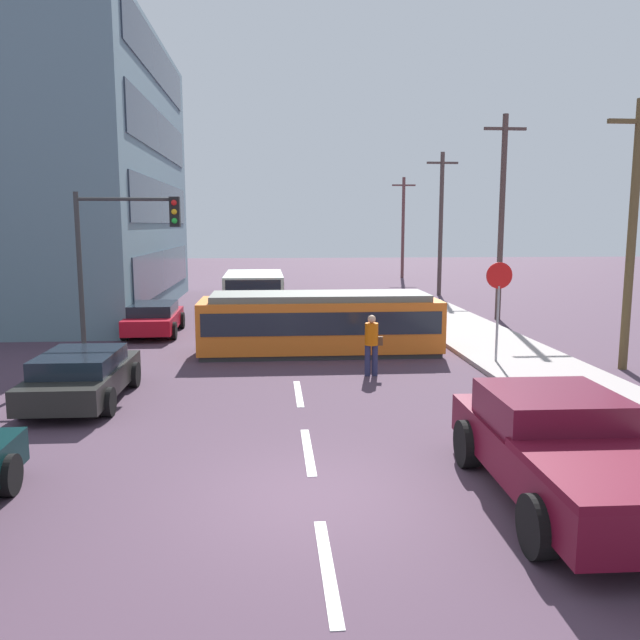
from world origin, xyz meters
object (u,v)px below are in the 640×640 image
(traffic_light_mast, at_px, (120,245))
(utility_pole_near, at_px, (632,231))
(city_bus, at_px, (254,292))
(parked_sedan_mid, at_px, (82,376))
(parked_sedan_far, at_px, (154,318))
(utility_pole_distant, at_px, (403,226))
(stop_sign, at_px, (499,291))
(pedestrian_crossing, at_px, (372,342))
(pickup_truck_parked, at_px, (564,450))
(utility_pole_far, at_px, (441,222))
(utility_pole_mid, at_px, (502,215))
(streetcar_tram, at_px, (320,322))

(traffic_light_mast, relative_size, utility_pole_near, 0.67)
(city_bus, height_order, traffic_light_mast, traffic_light_mast)
(city_bus, distance_m, parked_sedan_mid, 14.06)
(parked_sedan_far, relative_size, utility_pole_distant, 0.56)
(stop_sign, bearing_deg, traffic_light_mast, 176.30)
(pedestrian_crossing, relative_size, pickup_truck_parked, 0.33)
(parked_sedan_far, distance_m, utility_pole_distant, 28.78)
(parked_sedan_far, height_order, utility_pole_near, utility_pole_near)
(stop_sign, relative_size, traffic_light_mast, 0.58)
(pickup_truck_parked, height_order, parked_sedan_mid, pickup_truck_parked)
(stop_sign, bearing_deg, parked_sedan_mid, -164.64)
(utility_pole_near, bearing_deg, pickup_truck_parked, -124.30)
(parked_sedan_far, bearing_deg, traffic_light_mast, -88.40)
(stop_sign, relative_size, utility_pole_near, 0.39)
(parked_sedan_far, bearing_deg, utility_pole_far, 41.06)
(city_bus, xyz_separation_m, stop_sign, (7.29, -10.58, 1.09))
(pickup_truck_parked, height_order, parked_sedan_far, pickup_truck_parked)
(pickup_truck_parked, height_order, utility_pole_far, utility_pole_far)
(utility_pole_near, distance_m, utility_pole_mid, 9.68)
(streetcar_tram, bearing_deg, city_bus, 105.49)
(traffic_light_mast, xyz_separation_m, utility_pole_mid, (14.06, 8.25, 1.00))
(stop_sign, bearing_deg, pickup_truck_parked, -103.93)
(utility_pole_near, bearing_deg, parked_sedan_far, 154.18)
(parked_sedan_mid, xyz_separation_m, utility_pole_mid, (14.20, 11.95, 3.88))
(city_bus, xyz_separation_m, parked_sedan_mid, (-3.63, -13.58, -0.48))
(parked_sedan_mid, bearing_deg, utility_pole_mid, 40.08)
(utility_pole_mid, xyz_separation_m, utility_pole_distant, (0.33, 21.91, -0.50))
(stop_sign, bearing_deg, pedestrian_crossing, -166.07)
(city_bus, bearing_deg, utility_pole_far, 37.29)
(utility_pole_distant, bearing_deg, city_bus, -118.26)
(utility_pole_far, bearing_deg, stop_sign, -99.93)
(pedestrian_crossing, bearing_deg, utility_pole_mid, 54.33)
(parked_sedan_mid, relative_size, utility_pole_near, 0.57)
(city_bus, xyz_separation_m, pickup_truck_parked, (5.04, -19.66, -0.31))
(utility_pole_mid, distance_m, utility_pole_far, 9.66)
(city_bus, relative_size, utility_pole_near, 0.68)
(city_bus, bearing_deg, parked_sedan_mid, -104.97)
(pickup_truck_parked, xyz_separation_m, parked_sedan_far, (-8.68, 15.34, -0.18))
(streetcar_tram, distance_m, pickup_truck_parked, 11.70)
(pedestrian_crossing, relative_size, parked_sedan_mid, 0.40)
(streetcar_tram, relative_size, parked_sedan_far, 1.78)
(utility_pole_distant, bearing_deg, utility_pole_mid, -90.86)
(streetcar_tram, distance_m, parked_sedan_mid, 7.95)
(utility_pole_mid, bearing_deg, pickup_truck_parked, -107.06)
(stop_sign, xyz_separation_m, utility_pole_near, (3.46, -0.71, 1.70))
(utility_pole_near, height_order, utility_pole_far, utility_pole_far)
(utility_pole_near, relative_size, utility_pole_mid, 0.86)
(stop_sign, bearing_deg, utility_pole_distant, 83.33)
(city_bus, bearing_deg, utility_pole_mid, -8.73)
(stop_sign, xyz_separation_m, traffic_light_mast, (-10.78, 0.70, 1.31))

